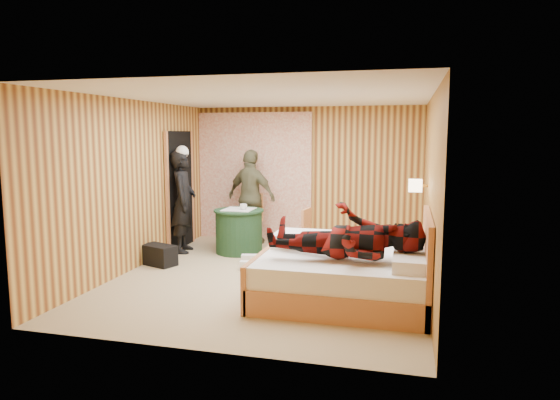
% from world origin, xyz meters
% --- Properties ---
extents(floor, '(4.20, 5.00, 0.01)m').
position_xyz_m(floor, '(0.00, 0.00, 0.00)').
color(floor, tan).
rests_on(floor, ground).
extents(ceiling, '(4.20, 5.00, 0.01)m').
position_xyz_m(ceiling, '(0.00, 0.00, 2.50)').
color(ceiling, white).
rests_on(ceiling, wall_back).
extents(wall_back, '(4.20, 0.02, 2.50)m').
position_xyz_m(wall_back, '(0.00, 2.50, 1.25)').
color(wall_back, '#E1B856').
rests_on(wall_back, floor).
extents(wall_left, '(0.02, 5.00, 2.50)m').
position_xyz_m(wall_left, '(-2.10, 0.00, 1.25)').
color(wall_left, '#E1B856').
rests_on(wall_left, floor).
extents(wall_right, '(0.02, 5.00, 2.50)m').
position_xyz_m(wall_right, '(2.10, 0.00, 1.25)').
color(wall_right, '#E1B856').
rests_on(wall_right, floor).
extents(curtain, '(2.20, 0.08, 2.40)m').
position_xyz_m(curtain, '(-1.00, 2.43, 1.20)').
color(curtain, white).
rests_on(curtain, floor).
extents(doorway, '(0.06, 0.90, 2.05)m').
position_xyz_m(doorway, '(-2.06, 1.40, 1.02)').
color(doorway, black).
rests_on(doorway, floor).
extents(wall_lamp, '(0.26, 0.24, 0.16)m').
position_xyz_m(wall_lamp, '(1.92, 0.45, 1.30)').
color(wall_lamp, gold).
rests_on(wall_lamp, wall_right).
extents(bed, '(2.02, 1.59, 1.09)m').
position_xyz_m(bed, '(1.12, -0.75, 0.32)').
color(bed, '#E28C5C').
rests_on(bed, floor).
extents(nightstand, '(0.42, 0.57, 0.55)m').
position_xyz_m(nightstand, '(1.88, 0.25, 0.29)').
color(nightstand, '#E28C5C').
rests_on(nightstand, floor).
extents(round_table, '(0.84, 0.84, 0.75)m').
position_xyz_m(round_table, '(-0.92, 1.27, 0.38)').
color(round_table, '#214729').
rests_on(round_table, floor).
extents(chair_far, '(0.45, 0.45, 0.93)m').
position_xyz_m(chair_far, '(-0.93, 1.94, 0.54)').
color(chair_far, '#E28C5C').
rests_on(chair_far, floor).
extents(chair_near, '(0.44, 0.44, 0.87)m').
position_xyz_m(chair_near, '(0.23, 0.85, 0.50)').
color(chair_near, '#E28C5C').
rests_on(chair_near, floor).
extents(duffel_bag, '(0.62, 0.47, 0.31)m').
position_xyz_m(duffel_bag, '(-1.85, 0.19, 0.16)').
color(duffel_bag, black).
rests_on(duffel_bag, floor).
extents(sneaker_left, '(0.33, 0.19, 0.14)m').
position_xyz_m(sneaker_left, '(-0.50, 0.64, 0.07)').
color(sneaker_left, white).
rests_on(sneaker_left, floor).
extents(sneaker_right, '(0.31, 0.15, 0.13)m').
position_xyz_m(sneaker_right, '(-0.40, 0.25, 0.07)').
color(sneaker_right, white).
rests_on(sneaker_right, floor).
extents(woman_standing, '(0.55, 0.71, 1.73)m').
position_xyz_m(woman_standing, '(-1.85, 1.10, 0.86)').
color(woman_standing, black).
rests_on(woman_standing, floor).
extents(man_at_table, '(1.09, 0.74, 1.72)m').
position_xyz_m(man_at_table, '(-0.92, 1.98, 0.86)').
color(man_at_table, brown).
rests_on(man_at_table, floor).
extents(man_on_bed, '(0.86, 0.67, 1.77)m').
position_xyz_m(man_on_bed, '(1.15, -0.98, 0.98)').
color(man_on_bed, '#650D09').
rests_on(man_on_bed, bed).
extents(book_lower, '(0.17, 0.23, 0.02)m').
position_xyz_m(book_lower, '(1.88, 0.20, 0.56)').
color(book_lower, white).
rests_on(book_lower, nightstand).
extents(book_upper, '(0.21, 0.26, 0.02)m').
position_xyz_m(book_upper, '(1.88, 0.20, 0.58)').
color(book_upper, white).
rests_on(book_upper, nightstand).
extents(cup_nightstand, '(0.13, 0.13, 0.09)m').
position_xyz_m(cup_nightstand, '(1.88, 0.38, 0.60)').
color(cup_nightstand, white).
rests_on(cup_nightstand, nightstand).
extents(cup_table, '(0.15, 0.15, 0.10)m').
position_xyz_m(cup_table, '(-0.82, 1.22, 0.80)').
color(cup_table, white).
rests_on(cup_table, round_table).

